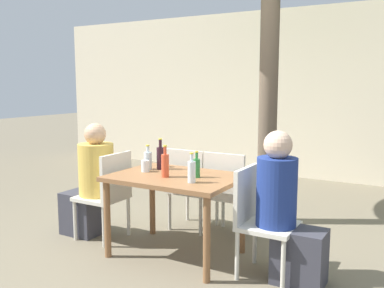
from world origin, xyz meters
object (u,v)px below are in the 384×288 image
(person_seated_0, at_px, (91,186))
(green_bottle_4, at_px, (197,167))
(patio_chair_0, at_px, (108,191))
(water_bottle_3, at_px, (192,171))
(patio_chair_1, at_px, (259,215))
(wine_bottle_1, at_px, (160,157))
(water_bottle_2, at_px, (148,160))
(soda_bottle_0, at_px, (165,165))
(drinking_glass_1, at_px, (163,162))
(patio_chair_3, at_px, (228,190))
(person_seated_1, at_px, (286,215))
(dining_table_front, at_px, (176,186))
(patio_chair_2, at_px, (190,185))
(drinking_glass_0, at_px, (146,166))

(person_seated_0, relative_size, green_bottle_4, 5.02)
(patio_chair_0, bearing_deg, water_bottle_3, 80.85)
(patio_chair_1, height_order, wine_bottle_1, wine_bottle_1)
(wine_bottle_1, xyz_separation_m, water_bottle_2, (-0.10, -0.07, -0.02))
(soda_bottle_0, bearing_deg, water_bottle_3, -12.69)
(drinking_glass_1, bearing_deg, water_bottle_2, -110.90)
(patio_chair_3, distance_m, person_seated_1, 1.03)
(water_bottle_3, bearing_deg, drinking_glass_1, 142.45)
(dining_table_front, xyz_separation_m, patio_chair_3, (0.23, 0.65, -0.15))
(patio_chair_2, distance_m, water_bottle_3, 1.02)
(dining_table_front, bearing_deg, green_bottle_4, 6.60)
(dining_table_front, relative_size, person_seated_0, 0.97)
(patio_chair_2, relative_size, wine_bottle_1, 2.97)
(person_seated_0, bearing_deg, drinking_glass_1, 110.84)
(person_seated_1, xyz_separation_m, drinking_glass_0, (-1.37, 0.00, 0.26))
(person_seated_0, xyz_separation_m, drinking_glass_0, (0.70, 0.00, 0.27))
(person_seated_1, relative_size, drinking_glass_0, 11.21)
(green_bottle_4, bearing_deg, wine_bottle_1, 163.15)
(water_bottle_2, bearing_deg, patio_chair_1, -4.97)
(patio_chair_3, bearing_deg, drinking_glass_0, 48.74)
(person_seated_0, distance_m, drinking_glass_1, 0.82)
(person_seated_0, distance_m, water_bottle_2, 0.73)
(water_bottle_2, bearing_deg, patio_chair_2, 74.45)
(patio_chair_1, bearing_deg, dining_table_front, 90.00)
(water_bottle_3, distance_m, green_bottle_4, 0.21)
(patio_chair_1, bearing_deg, wine_bottle_1, 81.03)
(patio_chair_0, xyz_separation_m, drinking_glass_1, (0.49, 0.27, 0.29))
(patio_chair_2, xyz_separation_m, water_bottle_2, (-0.15, -0.54, 0.34))
(dining_table_front, height_order, wine_bottle_1, wine_bottle_1)
(patio_chair_2, relative_size, drinking_glass_0, 8.28)
(patio_chair_1, bearing_deg, patio_chair_3, 41.66)
(green_bottle_4, bearing_deg, patio_chair_2, 124.95)
(soda_bottle_0, relative_size, water_bottle_2, 1.20)
(patio_chair_3, distance_m, green_bottle_4, 0.71)
(patio_chair_2, bearing_deg, person_seated_0, 38.66)
(person_seated_1, xyz_separation_m, water_bottle_2, (-1.41, 0.10, 0.30))
(water_bottle_3, xyz_separation_m, green_bottle_4, (-0.06, 0.20, -0.01))
(patio_chair_1, xyz_separation_m, patio_chair_3, (-0.57, 0.65, 0.00))
(person_seated_1, xyz_separation_m, wine_bottle_1, (-1.31, 0.17, 0.32))
(patio_chair_0, height_order, person_seated_0, person_seated_0)
(patio_chair_2, distance_m, green_bottle_4, 0.83)
(patio_chair_0, bearing_deg, patio_chair_1, 90.00)
(wine_bottle_1, relative_size, water_bottle_2, 1.26)
(patio_chair_3, bearing_deg, patio_chair_0, 32.07)
(person_seated_1, bearing_deg, patio_chair_2, 62.94)
(drinking_glass_0, height_order, drinking_glass_1, drinking_glass_0)
(patio_chair_3, relative_size, water_bottle_3, 3.50)
(person_seated_0, xyz_separation_m, drinking_glass_1, (0.72, 0.27, 0.27))
(dining_table_front, xyz_separation_m, green_bottle_4, (0.21, 0.02, 0.19))
(dining_table_front, distance_m, drinking_glass_1, 0.44)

